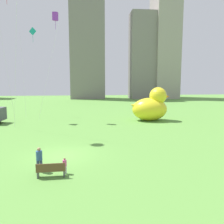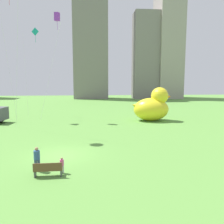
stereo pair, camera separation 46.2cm
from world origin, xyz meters
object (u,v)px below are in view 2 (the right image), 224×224
kite_purple (57,18)px  giant_inflatable_duck (153,107)px  person_adult (37,158)px  person_child (62,165)px  park_bench (48,169)px  kite_teal (34,36)px

kite_purple → giant_inflatable_duck: bearing=-6.5°
person_adult → person_child: size_ratio=1.54×
park_bench → kite_teal: kite_teal is taller
person_child → kite_purple: 24.07m
person_child → kite_purple: bearing=98.1°
person_adult → kite_teal: bearing=102.8°
park_bench → kite_purple: (-2.02, 20.16, 13.68)m
person_adult → person_child: (1.61, -0.48, -0.30)m
person_adult → person_child: 1.71m
giant_inflatable_duck → kite_teal: bearing=156.8°
kite_purple → person_child: bearing=-81.9°
person_adult → giant_inflatable_duck: bearing=55.9°
park_bench → giant_inflatable_duck: size_ratio=0.30×
kite_purple → kite_teal: 7.72m
person_child → kite_teal: bearing=105.9°
park_bench → kite_purple: kite_purple is taller
kite_teal → kite_purple: bearing=-53.2°
park_bench → kite_purple: 24.45m
park_bench → kite_teal: size_ratio=0.12×
park_bench → person_adult: size_ratio=1.08×
giant_inflatable_duck → kite_purple: size_ratio=0.38×
giant_inflatable_duck → park_bench: bearing=-120.8°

